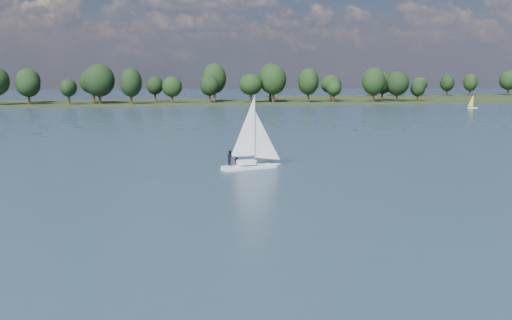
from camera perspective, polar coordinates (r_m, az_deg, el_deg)
The scene contains 6 objects.
ground at distance 118.38m, azimuth -7.23°, elevation 3.00°, with size 700.00×700.00×0.00m, color #233342.
far_shore at distance 230.08m, azimuth -8.40°, elevation 5.62°, with size 660.00×40.00×1.50m, color black.
far_shore_back at distance 323.10m, azimuth 21.24°, elevation 5.94°, with size 220.00×30.00×1.40m, color black.
sailboat at distance 68.37m, azimuth -0.67°, elevation 1.28°, with size 7.37×4.02×9.35m.
dinghy_orange at distance 209.31m, azimuth 20.88°, elevation 5.21°, with size 3.34×2.81×5.09m.
treeline at distance 225.72m, azimuth -9.87°, elevation 7.59°, with size 562.93×73.77×18.16m.
Camera 1 is at (-4.68, -17.76, 11.19)m, focal length 40.00 mm.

